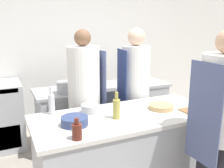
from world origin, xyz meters
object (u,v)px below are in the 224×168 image
at_px(chef_at_stove, 85,102).
at_px(chef_at_pass_far, 135,95).
at_px(bottle_wine, 52,103).
at_px(bowl_mixing_large, 161,107).
at_px(bowl_ceramic_blue, 75,121).
at_px(chef_at_prep_near, 218,133).
at_px(bottle_vinegar, 116,108).
at_px(stockpot, 66,87).
at_px(bowl_prep_small, 90,109).
at_px(bottle_olive_oil, 77,131).

bearing_deg(chef_at_stove, chef_at_pass_far, 77.56).
distance_m(bottle_wine, bowl_mixing_large, 1.18).
height_order(bottle_wine, bowl_ceramic_blue, bottle_wine).
height_order(chef_at_pass_far, bowl_mixing_large, chef_at_pass_far).
distance_m(chef_at_stove, bowl_mixing_large, 0.95).
bearing_deg(bowl_mixing_large, chef_at_prep_near, -81.55).
height_order(chef_at_stove, bowl_ceramic_blue, chef_at_stove).
height_order(chef_at_stove, bottle_wine, chef_at_stove).
xyz_separation_m(chef_at_prep_near, bottle_vinegar, (-0.68, 0.65, 0.12)).
height_order(bottle_vinegar, stockpot, bottle_vinegar).
xyz_separation_m(chef_at_stove, bowl_prep_small, (-0.09, -0.46, 0.07)).
height_order(chef_at_prep_near, bowl_ceramic_blue, chef_at_prep_near).
bearing_deg(bottle_olive_oil, bowl_prep_small, 60.81).
relative_size(chef_at_stove, bowl_prep_small, 9.40).
bearing_deg(chef_at_pass_far, chef_at_stove, 96.46).
xyz_separation_m(chef_at_pass_far, bowl_prep_small, (-0.80, -0.44, 0.06)).
distance_m(chef_at_stove, chef_at_pass_far, 0.71).
distance_m(bottle_olive_oil, bottle_vinegar, 0.57).
xyz_separation_m(bowl_mixing_large, stockpot, (-0.79, 1.08, 0.06)).
height_order(bottle_wine, bowl_prep_small, bottle_wine).
bearing_deg(stockpot, bowl_prep_small, -87.32).
distance_m(bowl_prep_small, stockpot, 0.86).
xyz_separation_m(bottle_olive_oil, bowl_prep_small, (0.31, 0.55, -0.03)).
distance_m(bottle_olive_oil, bowl_prep_small, 0.63).
relative_size(chef_at_pass_far, bowl_ceramic_blue, 7.00).
relative_size(bowl_mixing_large, bowl_prep_small, 1.46).
height_order(chef_at_stove, stockpot, chef_at_stove).
distance_m(bottle_wine, bowl_ceramic_blue, 0.41).
xyz_separation_m(chef_at_stove, chef_at_pass_far, (0.71, -0.02, 0.01)).
distance_m(bowl_mixing_large, bowl_prep_small, 0.79).
bearing_deg(bottle_wine, chef_at_pass_far, 15.14).
distance_m(bottle_vinegar, bottle_wine, 0.68).
height_order(bottle_olive_oil, stockpot, bottle_olive_oil).
distance_m(chef_at_prep_near, bottle_olive_oil, 1.23).
distance_m(chef_at_pass_far, bowl_prep_small, 0.91).
relative_size(chef_at_pass_far, bottle_wine, 6.04).
xyz_separation_m(chef_at_prep_near, bowl_prep_small, (-0.86, 0.93, 0.05)).
bearing_deg(chef_at_pass_far, bottle_wine, 113.15).
distance_m(chef_at_stove, bottle_wine, 0.59).
bearing_deg(bottle_wine, bowl_prep_small, -17.56).
distance_m(bowl_mixing_large, stockpot, 1.34).
distance_m(chef_at_stove, bottle_vinegar, 0.74).
distance_m(bottle_vinegar, bowl_mixing_large, 0.58).
bearing_deg(bowl_prep_small, bottle_olive_oil, -119.19).
relative_size(bottle_olive_oil, bowl_mixing_large, 0.67).
bearing_deg(chef_at_prep_near, chef_at_pass_far, 2.24).
height_order(bowl_mixing_large, bowl_ceramic_blue, bowl_ceramic_blue).
relative_size(chef_at_stove, bowl_ceramic_blue, 6.97).
height_order(chef_at_prep_near, bottle_vinegar, chef_at_prep_near).
height_order(bottle_wine, stockpot, bottle_wine).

